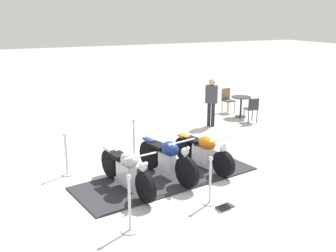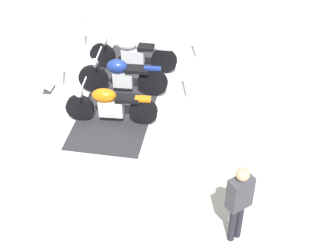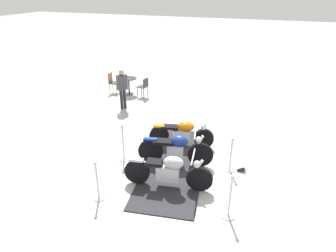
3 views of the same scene
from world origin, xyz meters
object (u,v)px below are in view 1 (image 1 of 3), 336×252
Objects in this scene: cafe_chair_near_table at (227,99)px; bystander_person at (211,98)px; stanchion_left_front at (67,160)px; cafe_chair_across_table at (252,108)px; stanchion_right_front at (130,213)px; cafe_table at (241,102)px; stanchion_right_mid at (210,187)px; motorcycle_navy at (168,157)px; motorcycle_chrome at (127,169)px; info_placard at (225,205)px; stanchion_left_mid at (134,146)px; motorcycle_copper at (204,151)px.

bystander_person is at bearing -52.98° from cafe_chair_near_table.
stanchion_left_front is 7.22m from cafe_chair_across_table.
bystander_person is at bearing 46.69° from stanchion_right_front.
bystander_person is (-1.68, -0.59, 0.40)m from cafe_table.
stanchion_right_mid reaches higher than cafe_chair_across_table.
motorcycle_navy reaches higher than cafe_chair_across_table.
motorcycle_chrome reaches higher than cafe_chair_near_table.
motorcycle_navy is at bearing -85.46° from info_placard.
stanchion_right_front reaches higher than cafe_chair_across_table.
cafe_table is at bearing 0.00° from cafe_chair_across_table.
bystander_person is (3.32, 3.44, 0.44)m from motorcycle_navy.
bystander_person is (5.39, 2.17, 0.60)m from stanchion_left_front.
motorcycle_navy is 2.37× the size of cafe_chair_across_table.
stanchion_left_mid is 1.46× the size of cafe_table.
stanchion_left_front reaches higher than motorcycle_chrome.
motorcycle_copper is 2.13× the size of cafe_chair_near_table.
stanchion_right_mid is 1.85m from stanchion_right_front.
cafe_table is at bearing 121.62° from motorcycle_copper.
cafe_table is at bearing 0.00° from cafe_chair_near_table.
motorcycle_navy is 1.92× the size of stanchion_right_front.
motorcycle_chrome is 2.15× the size of stanchion_left_front.
motorcycle_copper is at bearing 137.19° from cafe_chair_across_table.
bystander_person is at bearing 132.64° from motorcycle_copper.
cafe_chair_near_table is at bearing 45.34° from stanchion_right_front.
motorcycle_chrome is 5.71m from bystander_person.
cafe_chair_across_table is (6.49, 5.00, 0.18)m from stanchion_right_front.
cafe_chair_across_table is (4.46, 5.00, 0.47)m from info_placard.
motorcycle_navy reaches higher than motorcycle_chrome.
stanchion_right_mid is at bearing -81.26° from stanchion_left_mid.
motorcycle_navy reaches higher than stanchion_right_mid.
motorcycle_chrome is 2.90× the size of cafe_table.
cafe_chair_across_table is (3.82, 3.06, 0.06)m from motorcycle_copper.
motorcycle_chrome is 5.87× the size of info_placard.
stanchion_right_mid reaches higher than cafe_table.
cafe_table is 0.82× the size of cafe_chair_near_table.
bystander_person is at bearing 57.95° from stanchion_right_mid.
stanchion_left_mid reaches higher than stanchion_right_front.
info_placard is at bearing -31.26° from motorcycle_copper.
stanchion_left_front is at bearing 98.74° from stanchion_right_front.
info_placard is 7.42m from cafe_table.
cafe_table is at bearing 21.30° from stanchion_left_front.
cafe_chair_near_table is (5.19, 3.30, 0.18)m from stanchion_left_mid.
motorcycle_copper is at bearing -19.42° from stanchion_left_front.
stanchion_left_front is 2.73× the size of info_placard.
stanchion_left_mid is 2.94× the size of info_placard.
bystander_person is at bearing 90.39° from cafe_chair_across_table.
motorcycle_chrome is at bearing -55.88° from info_placard.
cafe_chair_near_table is 0.57× the size of bystander_person.
stanchion_left_front is (-2.30, 2.77, 0.01)m from stanchion_right_mid.
motorcycle_chrome is at bearing -93.75° from motorcycle_copper.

